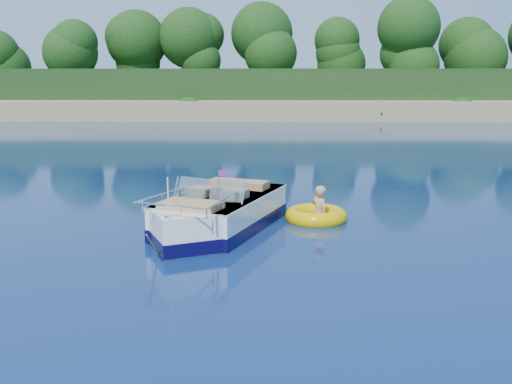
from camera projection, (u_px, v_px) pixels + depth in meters
ground at (295, 274)px, 9.69m from camera, size 160.00×160.00×0.00m
shoreline at (270, 96)px, 72.01m from camera, size 170.00×59.00×6.00m
treeline at (272, 51)px, 48.80m from camera, size 150.00×7.12×8.19m
motorboat at (215, 217)px, 12.32m from camera, size 2.95×4.90×1.71m
tow_tube at (316, 216)px, 13.35m from camera, size 1.46×1.46×0.39m
boy at (318, 221)px, 13.27m from camera, size 0.68×0.80×1.46m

